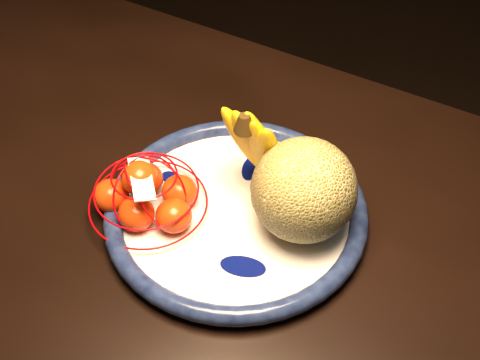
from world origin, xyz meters
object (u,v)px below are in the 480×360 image
Objects in this scene: cantaloupe at (304,190)px; banana_bunch at (258,142)px; mandarin_bag at (147,195)px; dining_table at (257,318)px; fruit_bowl at (236,212)px.

cantaloupe is 0.85× the size of banana_bunch.
banana_bunch is (-0.09, 0.03, 0.01)m from cantaloupe.
mandarin_bag is (-0.19, -0.09, -0.04)m from cantaloupe.
dining_table is 0.15m from fruit_bowl.
cantaloupe is 0.21m from mandarin_bag.
fruit_bowl is 2.23× the size of banana_bunch.
mandarin_bag is (-0.19, 0.01, 0.12)m from dining_table.
mandarin_bag is at bearing 171.75° from dining_table.
mandarin_bag reaches higher than fruit_bowl.
banana_bunch is (-0.09, 0.13, 0.18)m from dining_table.
fruit_bowl reaches higher than dining_table.
fruit_bowl is at bearing 134.26° from dining_table.
banana_bunch is 0.93× the size of mandarin_bag.
dining_table is at bearing -3.08° from mandarin_bag.
mandarin_bag is at bearing -124.13° from banana_bunch.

